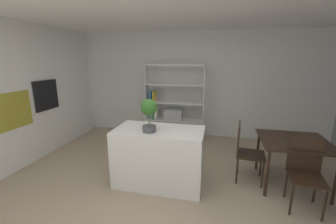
% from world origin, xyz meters
% --- Properties ---
extents(ground_plane, '(9.37, 9.37, 0.00)m').
position_xyz_m(ground_plane, '(0.00, 0.00, 0.00)').
color(ground_plane, tan).
extents(back_partition, '(6.81, 0.06, 2.61)m').
position_xyz_m(back_partition, '(0.00, 2.89, 1.30)').
color(back_partition, silver).
rests_on(back_partition, ground_plane).
extents(cabinet_niche_splashback, '(0.01, 1.16, 0.64)m').
position_xyz_m(cabinet_niche_splashback, '(-2.70, 0.08, 1.08)').
color(cabinet_niche_splashback, '#9E932D').
rests_on(cabinet_niche_splashback, ground_plane).
extents(built_in_oven, '(0.06, 0.60, 0.60)m').
position_xyz_m(built_in_oven, '(-2.68, 1.05, 1.24)').
color(built_in_oven, black).
rests_on(built_in_oven, ground_plane).
extents(kitchen_island, '(1.36, 0.72, 0.91)m').
position_xyz_m(kitchen_island, '(-0.12, 0.40, 0.45)').
color(kitchen_island, white).
rests_on(kitchen_island, ground_plane).
extents(potted_plant_on_island, '(0.24, 0.24, 0.49)m').
position_xyz_m(potted_plant_on_island, '(-0.23, 0.26, 1.21)').
color(potted_plant_on_island, '#4C4C51').
rests_on(potted_plant_on_island, kitchen_island).
extents(open_bookshelf, '(1.43, 0.34, 1.82)m').
position_xyz_m(open_bookshelf, '(-0.37, 2.49, 0.80)').
color(open_bookshelf, white).
rests_on(open_bookshelf, ground_plane).
extents(dining_table, '(0.98, 0.95, 0.75)m').
position_xyz_m(dining_table, '(1.90, 0.82, 0.67)').
color(dining_table, black).
rests_on(dining_table, ground_plane).
extents(dining_chair_island_side, '(0.48, 0.48, 0.94)m').
position_xyz_m(dining_chair_island_side, '(1.19, 0.83, 0.55)').
color(dining_chair_island_side, black).
rests_on(dining_chair_island_side, ground_plane).
extents(dining_chair_near, '(0.46, 0.49, 0.91)m').
position_xyz_m(dining_chair_near, '(1.91, 0.33, 0.53)').
color(dining_chair_near, black).
rests_on(dining_chair_near, ground_plane).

